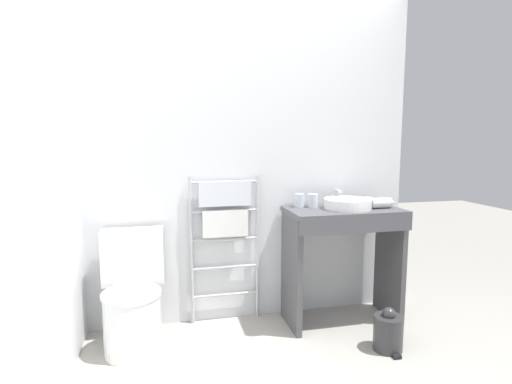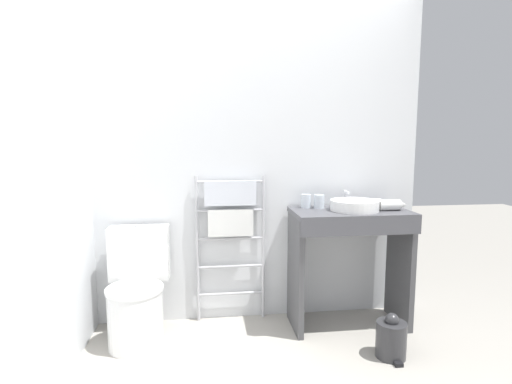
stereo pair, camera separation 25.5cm
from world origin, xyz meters
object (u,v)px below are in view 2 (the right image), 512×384
Objects in this scene: toilet at (137,295)px; cup_near_edge at (319,201)px; hair_dryer at (390,205)px; sink_basin at (354,205)px; towel_radiator at (231,219)px; cup_near_wall at (306,201)px; trash_bin at (391,338)px.

cup_near_edge reaches higher than toilet.
cup_near_edge is at bearing 164.38° from hair_dryer.
hair_dryer is at bearing 0.49° from toilet.
sink_basin is at bearing 1.12° from toilet.
towel_radiator reaches higher than sink_basin.
cup_near_wall is at bearing -5.57° from towel_radiator.
sink_basin is 1.19× the size of trash_bin.
towel_radiator is 0.91m from sink_basin.
sink_basin is at bearing -13.10° from towel_radiator.
towel_radiator is at bearing 169.08° from hair_dryer.
sink_basin is 1.68× the size of hair_dryer.
cup_near_edge is (0.09, -0.03, -0.00)m from cup_near_wall.
trash_bin is (0.98, -0.66, -0.66)m from towel_radiator.
toilet is at bearing -173.42° from cup_near_edge.
cup_near_edge reaches higher than hair_dryer.
towel_radiator is 11.03× the size of cup_near_edge.
hair_dryer reaches higher than trash_bin.
cup_near_edge is at bearing -17.46° from cup_near_wall.
sink_basin is (1.54, 0.03, 0.59)m from toilet.
sink_basin is at bearing -28.06° from cup_near_edge.
toilet is at bearing -179.51° from hair_dryer.
sink_basin is 0.35m from cup_near_wall.
towel_radiator is at bearing 166.90° from sink_basin.
toilet is 7.65× the size of cup_near_wall.
hair_dryer is (0.58, -0.17, -0.01)m from cup_near_wall.
cup_near_edge reaches higher than trash_bin.
cup_near_wall is at bearing 162.54° from cup_near_edge.
trash_bin is at bearing -34.20° from towel_radiator.
hair_dryer reaches higher than sink_basin.
towel_radiator is 1.35m from trash_bin.
cup_near_edge is at bearing 151.94° from sink_basin.
cup_near_edge is (-0.23, 0.12, 0.01)m from sink_basin.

